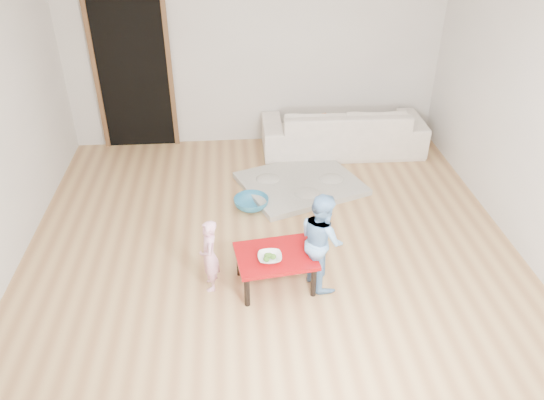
{
  "coord_description": "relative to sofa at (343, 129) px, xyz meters",
  "views": [
    {
      "loc": [
        -0.36,
        -4.42,
        3.31
      ],
      "look_at": [
        0.0,
        -0.2,
        0.65
      ],
      "focal_mm": 35.0,
      "sensor_mm": 36.0,
      "label": 1
    }
  ],
  "objects": [
    {
      "name": "basin",
      "position": [
        -1.31,
        -1.36,
        -0.25
      ],
      "size": [
        0.4,
        0.4,
        0.12
      ],
      "primitive_type": "imported",
      "color": "teal",
      "rests_on": "floor"
    },
    {
      "name": "child_blue",
      "position": [
        -0.74,
        -2.68,
        0.16
      ],
      "size": [
        0.49,
        0.55,
        0.95
      ],
      "primitive_type": "imported",
      "rotation": [
        0.0,
        0.0,
        1.91
      ],
      "color": "#5FA1DC",
      "rests_on": "floor"
    },
    {
      "name": "red_table",
      "position": [
        -1.16,
        -2.7,
        -0.14
      ],
      "size": [
        0.77,
        0.62,
        0.35
      ],
      "primitive_type": null,
      "rotation": [
        0.0,
        0.0,
        0.13
      ],
      "color": "#95080B",
      "rests_on": "floor"
    },
    {
      "name": "cushion",
      "position": [
        -0.37,
        -0.14,
        0.15
      ],
      "size": [
        0.49,
        0.46,
        0.11
      ],
      "primitive_type": "cube",
      "rotation": [
        0.0,
        0.0,
        0.3
      ],
      "color": "orange",
      "rests_on": "sofa"
    },
    {
      "name": "right_wall",
      "position": [
        1.35,
        -2.05,
        0.98
      ],
      "size": [
        0.02,
        5.0,
        2.6
      ],
      "primitive_type": "cube",
      "color": "silver",
      "rests_on": "floor"
    },
    {
      "name": "blanket",
      "position": [
        -0.69,
        -0.92,
        -0.28
      ],
      "size": [
        1.65,
        1.52,
        0.07
      ],
      "primitive_type": null,
      "rotation": [
        0.0,
        0.0,
        0.36
      ],
      "color": "#B0AC9B",
      "rests_on": "floor"
    },
    {
      "name": "back_wall",
      "position": [
        -1.15,
        0.45,
        0.98
      ],
      "size": [
        5.0,
        0.02,
        2.6
      ],
      "primitive_type": "cube",
      "color": "silver",
      "rests_on": "floor"
    },
    {
      "name": "floor",
      "position": [
        -1.15,
        -2.05,
        -0.32
      ],
      "size": [
        5.0,
        5.0,
        0.01
      ],
      "primitive_type": "cube",
      "color": "#A27145",
      "rests_on": "ground"
    },
    {
      "name": "broccoli",
      "position": [
        -1.21,
        -2.78,
        0.07
      ],
      "size": [
        0.12,
        0.12,
        0.06
      ],
      "primitive_type": null,
      "color": "#2D5919",
      "rests_on": "red_table"
    },
    {
      "name": "child_pink",
      "position": [
        -1.75,
        -2.68,
        0.04
      ],
      "size": [
        0.19,
        0.27,
        0.72
      ],
      "primitive_type": "imported",
      "rotation": [
        0.0,
        0.0,
        -1.49
      ],
      "color": "pink",
      "rests_on": "floor"
    },
    {
      "name": "bowl",
      "position": [
        -1.21,
        -2.78,
        0.06
      ],
      "size": [
        0.21,
        0.21,
        0.05
      ],
      "primitive_type": "imported",
      "color": "white",
      "rests_on": "red_table"
    },
    {
      "name": "sofa",
      "position": [
        0.0,
        0.0,
        0.0
      ],
      "size": [
        2.17,
        0.88,
        0.63
      ],
      "primitive_type": "imported",
      "rotation": [
        0.0,
        0.0,
        3.13
      ],
      "color": "beige",
      "rests_on": "floor"
    },
    {
      "name": "doorway",
      "position": [
        -2.75,
        0.43,
        0.71
      ],
      "size": [
        1.02,
        0.08,
        2.11
      ],
      "primitive_type": null,
      "color": "brown",
      "rests_on": "back_wall"
    }
  ]
}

